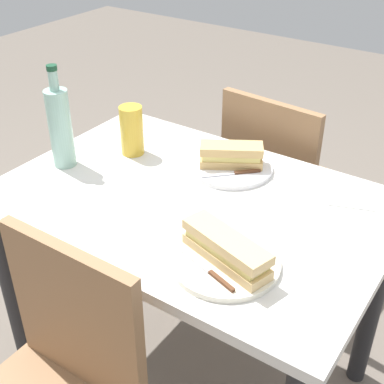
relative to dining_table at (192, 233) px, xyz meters
name	(u,v)px	position (x,y,z in m)	size (l,w,h in m)	color
ground_plane	(192,372)	(0.00, 0.00, -0.61)	(8.00, 8.00, 0.00)	#6B6056
dining_table	(192,233)	(0.00, 0.00, 0.00)	(1.09, 0.75, 0.74)	silver
chair_near	(279,184)	(-0.01, -0.57, -0.12)	(0.43, 0.43, 0.87)	#936B47
plate_near	(231,167)	(-0.01, -0.20, 0.13)	(0.26, 0.26, 0.01)	white
baguette_sandwich_near	(231,155)	(-0.01, -0.20, 0.17)	(0.20, 0.16, 0.07)	tan
knife_near	(235,173)	(-0.04, -0.16, 0.14)	(0.14, 0.13, 0.01)	silver
plate_far	(226,263)	(-0.23, 0.19, 0.13)	(0.26, 0.26, 0.01)	silver
baguette_sandwich_far	(226,249)	(-0.23, 0.19, 0.17)	(0.25, 0.13, 0.07)	#DBB77A
knife_far	(210,272)	(-0.22, 0.25, 0.14)	(0.17, 0.07, 0.01)	silver
water_bottle	(60,126)	(0.44, 0.06, 0.25)	(0.07, 0.07, 0.32)	#99C6B7
beer_glass	(132,130)	(0.31, -0.12, 0.20)	(0.07, 0.07, 0.16)	gold
paper_napkin	(348,194)	(-0.36, -0.26, 0.13)	(0.14, 0.14, 0.00)	white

